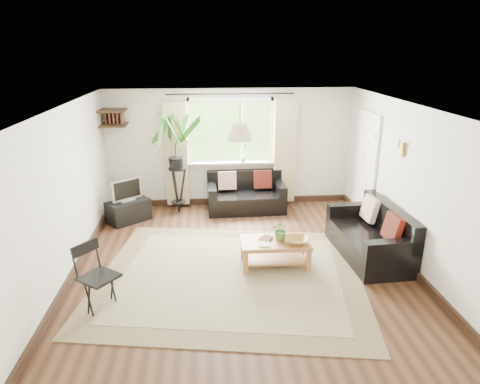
{
  "coord_description": "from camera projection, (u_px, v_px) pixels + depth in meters",
  "views": [
    {
      "loc": [
        -0.51,
        -5.81,
        3.19
      ],
      "look_at": [
        0.0,
        0.4,
        1.05
      ],
      "focal_mm": 32.0,
      "sensor_mm": 36.0,
      "label": 1
    }
  ],
  "objects": [
    {
      "name": "floor",
      "position": [
        242.0,
        265.0,
        6.55
      ],
      "size": [
        5.5,
        5.5,
        0.0
      ],
      "primitive_type": "plane",
      "color": "black",
      "rests_on": "ground"
    },
    {
      "name": "ceiling",
      "position": [
        242.0,
        107.0,
        5.77
      ],
      "size": [
        5.5,
        5.5,
        0.0
      ],
      "primitive_type": "plane",
      "rotation": [
        3.14,
        0.0,
        0.0
      ],
      "color": "white",
      "rests_on": "floor"
    },
    {
      "name": "wall_back",
      "position": [
        231.0,
        148.0,
        8.75
      ],
      "size": [
        5.0,
        0.02,
        2.4
      ],
      "primitive_type": "cube",
      "color": "beige",
      "rests_on": "floor"
    },
    {
      "name": "wall_front",
      "position": [
        271.0,
        297.0,
        3.57
      ],
      "size": [
        5.0,
        0.02,
        2.4
      ],
      "primitive_type": "cube",
      "color": "beige",
      "rests_on": "floor"
    },
    {
      "name": "wall_left",
      "position": [
        64.0,
        196.0,
        5.96
      ],
      "size": [
        0.02,
        5.5,
        2.4
      ],
      "primitive_type": "cube",
      "color": "beige",
      "rests_on": "floor"
    },
    {
      "name": "wall_right",
      "position": [
        409.0,
        187.0,
        6.36
      ],
      "size": [
        0.02,
        5.5,
        2.4
      ],
      "primitive_type": "cube",
      "color": "beige",
      "rests_on": "floor"
    },
    {
      "name": "rug",
      "position": [
        231.0,
        276.0,
        6.23
      ],
      "size": [
        4.24,
        3.79,
        0.02
      ],
      "primitive_type": "cube",
      "rotation": [
        0.0,
        0.0,
        -0.16
      ],
      "color": "#BDB493",
      "rests_on": "floor"
    },
    {
      "name": "window",
      "position": [
        231.0,
        131.0,
        8.6
      ],
      "size": [
        2.5,
        0.16,
        2.16
      ],
      "primitive_type": null,
      "color": "white",
      "rests_on": "wall_back"
    },
    {
      "name": "door",
      "position": [
        365.0,
        169.0,
        8.02
      ],
      "size": [
        0.06,
        0.96,
        2.06
      ],
      "primitive_type": "cube",
      "color": "silver",
      "rests_on": "wall_right"
    },
    {
      "name": "corner_shelf",
      "position": [
        113.0,
        118.0,
        8.12
      ],
      "size": [
        0.5,
        0.5,
        0.34
      ],
      "primitive_type": null,
      "color": "black",
      "rests_on": "wall_back"
    },
    {
      "name": "pendant_lamp",
      "position": [
        240.0,
        128.0,
        6.26
      ],
      "size": [
        0.36,
        0.36,
        0.54
      ],
      "primitive_type": null,
      "color": "beige",
      "rests_on": "ceiling"
    },
    {
      "name": "wall_sconce",
      "position": [
        401.0,
        147.0,
        6.46
      ],
      "size": [
        0.12,
        0.12,
        0.28
      ],
      "primitive_type": null,
      "color": "beige",
      "rests_on": "wall_right"
    },
    {
      "name": "sofa_back",
      "position": [
        246.0,
        193.0,
        8.63
      ],
      "size": [
        1.57,
        0.82,
        0.73
      ],
      "primitive_type": null,
      "rotation": [
        0.0,
        0.0,
        0.03
      ],
      "color": "black",
      "rests_on": "floor"
    },
    {
      "name": "sofa_right",
      "position": [
        369.0,
        233.0,
        6.72
      ],
      "size": [
        1.72,
        0.94,
        0.79
      ],
      "primitive_type": null,
      "rotation": [
        0.0,
        0.0,
        -1.51
      ],
      "color": "black",
      "rests_on": "floor"
    },
    {
      "name": "coffee_table",
      "position": [
        275.0,
        253.0,
        6.46
      ],
      "size": [
        1.04,
        0.58,
        0.42
      ],
      "primitive_type": null,
      "rotation": [
        0.0,
        0.0,
        -0.02
      ],
      "color": "brown",
      "rests_on": "floor"
    },
    {
      "name": "table_plant",
      "position": [
        281.0,
        230.0,
        6.39
      ],
      "size": [
        0.31,
        0.27,
        0.31
      ],
      "primitive_type": "imported",
      "rotation": [
        0.0,
        0.0,
        -0.11
      ],
      "color": "#406F2C",
      "rests_on": "coffee_table"
    },
    {
      "name": "bowl",
      "position": [
        296.0,
        240.0,
        6.31
      ],
      "size": [
        0.41,
        0.41,
        0.08
      ],
      "primitive_type": "imported",
      "rotation": [
        0.0,
        0.0,
        -0.22
      ],
      "color": "olive",
      "rests_on": "coffee_table"
    },
    {
      "name": "book_a",
      "position": [
        259.0,
        244.0,
        6.29
      ],
      "size": [
        0.17,
        0.23,
        0.02
      ],
      "primitive_type": "imported",
      "rotation": [
        0.0,
        0.0,
        -0.03
      ],
      "color": "white",
      "rests_on": "coffee_table"
    },
    {
      "name": "book_b",
      "position": [
        261.0,
        237.0,
        6.48
      ],
      "size": [
        0.27,
        0.28,
        0.02
      ],
      "primitive_type": "imported",
      "rotation": [
        0.0,
        0.0,
        -0.63
      ],
      "color": "#543021",
      "rests_on": "coffee_table"
    },
    {
      "name": "tv_stand",
      "position": [
        128.0,
        211.0,
        8.13
      ],
      "size": [
        0.87,
        0.81,
        0.41
      ],
      "primitive_type": "cube",
      "rotation": [
        0.0,
        0.0,
        0.67
      ],
      "color": "black",
      "rests_on": "floor"
    },
    {
      "name": "tv",
      "position": [
        127.0,
        189.0,
        7.99
      ],
      "size": [
        0.58,
        0.52,
        0.45
      ],
      "primitive_type": null,
      "rotation": [
        0.0,
        0.0,
        0.67
      ],
      "color": "#A5A5AA",
      "rests_on": "tv_stand"
    },
    {
      "name": "palm_stand",
      "position": [
        177.0,
        164.0,
        8.31
      ],
      "size": [
        0.81,
        0.81,
        2.01
      ],
      "primitive_type": null,
      "rotation": [
        0.0,
        0.0,
        -0.03
      ],
      "color": "black",
      "rests_on": "floor"
    },
    {
      "name": "folding_chair",
      "position": [
        99.0,
        278.0,
        5.34
      ],
      "size": [
        0.63,
        0.63,
        0.87
      ],
      "primitive_type": null,
      "rotation": [
        0.0,
        0.0,
        0.92
      ],
      "color": "black",
      "rests_on": "floor"
    },
    {
      "name": "sill_plant",
      "position": [
        243.0,
        156.0,
        8.7
      ],
      "size": [
        0.14,
        0.1,
        0.27
      ],
      "primitive_type": "imported",
      "color": "#2D6023",
      "rests_on": "window"
    }
  ]
}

